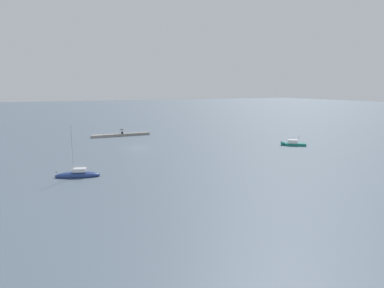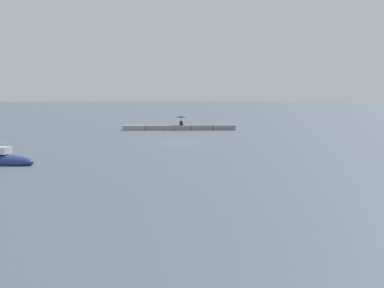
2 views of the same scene
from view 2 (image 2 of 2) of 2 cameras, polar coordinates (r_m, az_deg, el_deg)
ground_plane at (r=57.82m, az=-0.99°, el=0.28°), size 500.00×500.00×0.00m
seawall_pier at (r=74.94m, az=-1.30°, el=1.65°), size 14.70×1.66×0.64m
person_seated_dark_left at (r=74.73m, az=-1.07°, el=2.08°), size 0.47×0.65×0.73m
umbrella_open_black at (r=74.88m, az=-1.09°, el=2.74°), size 1.26×1.26×1.27m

